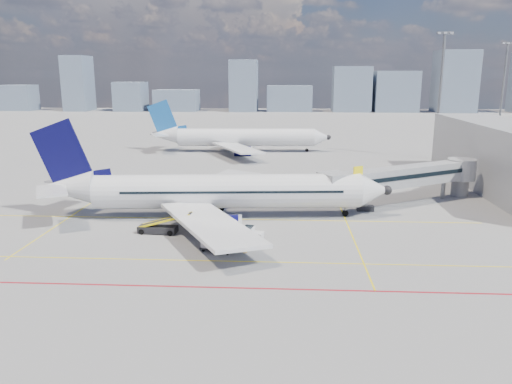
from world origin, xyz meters
The scene contains 13 objects.
ground centered at (0.00, 0.00, 0.00)m, with size 420.00×420.00×0.00m, color gray.
apron_markings centered at (-0.58, -3.91, 0.01)m, with size 90.00×35.12×0.01m.
jet_bridge centered at (23.51, 16.91, 3.74)m, with size 23.55×15.78×6.30m.
terminal_block centered at (39.95, 26.00, 5.00)m, with size 10.00×42.00×10.00m.
floodlight_mast_ne centered at (38.00, 55.00, 13.59)m, with size 3.20×0.61×25.45m.
floodlight_mast_far centered at (65.00, 90.00, 13.59)m, with size 3.20×0.61×25.45m.
distant_skyline centered at (16.44, 190.00, 10.62)m, with size 256.90×15.14×27.91m.
main_aircraft centered at (-2.23, 8.80, 3.22)m, with size 43.43×37.80×12.68m.
second_aircraft centered at (-4.01, 62.39, 3.22)m, with size 41.44×36.09×12.08m.
baggage_tug centered at (3.04, 0.10, 0.75)m, with size 2.50×1.85×1.57m.
cargo_dolly centered at (-0.03, -3.32, 1.02)m, with size 3.70×2.49×1.86m.
belt_loader centered at (-7.32, 2.06, 0.65)m, with size 6.22×2.01×2.51m.
ramp_worker centered at (2.70, -3.62, 0.85)m, with size 0.62×0.41×1.70m, color yellow.
Camera 1 is at (6.40, -50.15, 17.23)m, focal length 35.00 mm.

